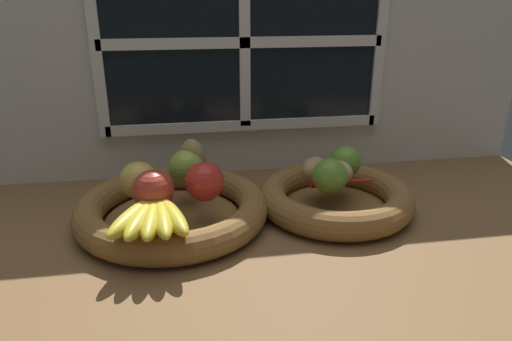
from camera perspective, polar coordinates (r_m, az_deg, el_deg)
ground_plane at (r=90.18cm, az=1.27°, el=-7.35°), size 140.00×90.00×3.00cm
back_wall at (r=109.59cm, az=-1.57°, el=13.95°), size 140.00×4.60×55.00cm
fruit_bowl_left at (r=90.38cm, az=-10.24°, el=-4.73°), size 36.70×36.70×5.55cm
fruit_bowl_right at (r=95.13cm, az=9.70°, el=-3.33°), size 31.13×31.13×5.55cm
apple_red_front at (r=82.74cm, az=-12.51°, el=-2.38°), size 7.27×7.27×7.27cm
apple_red_right at (r=85.00cm, az=-6.34°, el=-1.35°), size 7.25×7.25×7.25cm
apple_golden_left at (r=88.21cm, az=-14.24°, el=-1.16°), size 6.94×6.94×6.94cm
apple_green_back at (r=92.64cm, az=-8.56°, el=0.39°), size 7.04×7.04×7.04cm
pear_brown at (r=93.99cm, az=-7.85°, el=1.28°), size 7.79×7.95×8.73cm
banana_bunch_front at (r=78.02cm, az=-12.59°, el=-5.48°), size 14.66×16.65×3.29cm
potato_large at (r=93.06cm, az=9.90°, el=-0.29°), size 7.35×6.84×4.96cm
potato_oblong at (r=94.55cm, az=7.19°, el=0.16°), size 8.39×8.68×4.80cm
potato_back at (r=97.88cm, az=10.18°, el=0.54°), size 7.38×6.21×4.21cm
lime_near at (r=88.35cm, az=9.13°, el=-0.77°), size 6.80×6.80×6.80cm
lime_far at (r=97.37cm, az=10.92°, el=1.09°), size 6.48×6.48×6.48cm
chili_pepper at (r=92.95cm, az=10.99°, el=-1.34°), size 14.18×2.68×2.10cm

